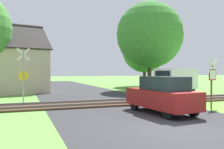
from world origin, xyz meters
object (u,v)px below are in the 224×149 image
(crossing_sign_far, at_px, (23,72))
(stop_sign_near, at_px, (212,79))
(parked_car, at_px, (162,95))
(tree_right, at_px, (150,35))
(mail_truck, at_px, (175,80))
(house, at_px, (7,69))
(tree_far, at_px, (145,50))

(crossing_sign_far, bearing_deg, stop_sign_near, -25.60)
(parked_car, bearing_deg, crossing_sign_far, 126.38)
(stop_sign_near, xyz_separation_m, parked_car, (-3.54, -0.63, -0.72))
(tree_right, relative_size, mail_truck, 1.78)
(mail_truck, bearing_deg, tree_right, -15.21)
(house, bearing_deg, crossing_sign_far, -93.74)
(crossing_sign_far, bearing_deg, mail_truck, 16.15)
(stop_sign_near, distance_m, mail_truck, 9.01)
(tree_far, bearing_deg, parked_car, -115.16)
(house, xyz_separation_m, mail_truck, (14.48, -5.51, -0.97))
(crossing_sign_far, relative_size, tree_far, 0.46)
(tree_far, xyz_separation_m, mail_truck, (-1.96, -9.86, -3.47))
(stop_sign_near, bearing_deg, crossing_sign_far, -43.88)
(house, distance_m, parked_car, 16.41)
(tree_right, height_order, mail_truck, tree_right)
(house, relative_size, mail_truck, 1.50)
(tree_right, height_order, tree_far, tree_right)
(house, distance_m, tree_right, 14.57)
(crossing_sign_far, xyz_separation_m, parked_car, (6.22, -6.83, -1.07))
(tree_far, bearing_deg, stop_sign_near, -106.26)
(crossing_sign_far, relative_size, tree_right, 0.38)
(crossing_sign_far, xyz_separation_m, tree_right, (12.67, 6.27, 3.87))
(crossing_sign_far, relative_size, house, 0.45)
(house, xyz_separation_m, parked_car, (7.59, -14.49, -1.32))
(tree_far, distance_m, mail_truck, 10.63)
(crossing_sign_far, bearing_deg, parked_car, -40.86)
(stop_sign_near, xyz_separation_m, tree_far, (5.31, 18.21, 3.10))
(tree_right, bearing_deg, parked_car, -116.24)
(parked_car, bearing_deg, house, 111.70)
(house, relative_size, tree_right, 0.84)
(crossing_sign_far, bearing_deg, tree_right, 33.12)
(mail_truck, bearing_deg, stop_sign_near, 136.89)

